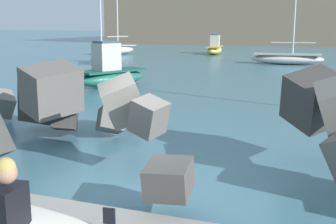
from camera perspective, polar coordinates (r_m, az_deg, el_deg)
The scene contains 8 objects.
ground_plane at distance 9.03m, azimuth -3.53°, elevation -9.17°, with size 400.00×400.00×0.00m, color #42707F.
breakwater_jetty at distance 11.06m, azimuth -12.82°, elevation 0.29°, with size 32.38×6.02×2.39m.
boat_near_centre at distance 47.00m, azimuth -6.93°, elevation 8.20°, with size 3.80×5.04×6.86m.
boat_near_right at distance 36.70m, azimuth 15.40°, elevation 6.86°, with size 5.89×2.22×7.76m.
boat_mid_right at distance 47.85m, azimuth 6.16°, elevation 8.38°, with size 2.17×5.16×2.16m.
boat_far_left at distance 22.70m, azimuth -7.57°, elevation 5.14°, with size 3.11×4.30×2.36m.
boat_far_centre at distance 36.65m, azimuth -8.68°, elevation 7.10°, with size 4.01×4.77×6.25m.
headland_bluff at distance 84.08m, azimuth 19.89°, elevation 12.71°, with size 71.91×34.22×11.94m.
Camera 1 is at (3.45, -7.71, 3.18)m, focal length 46.26 mm.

